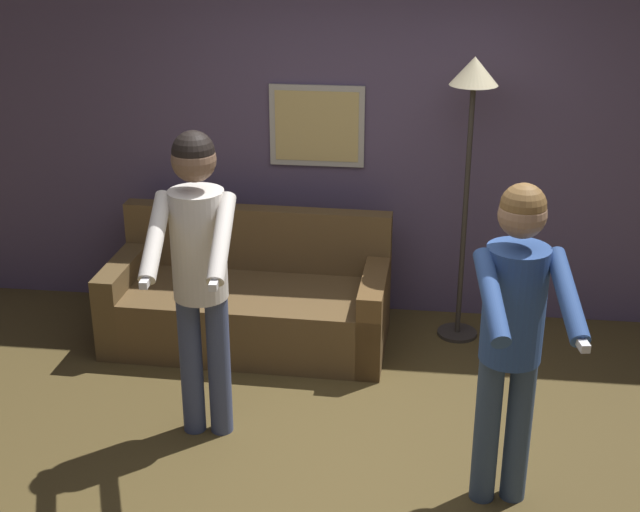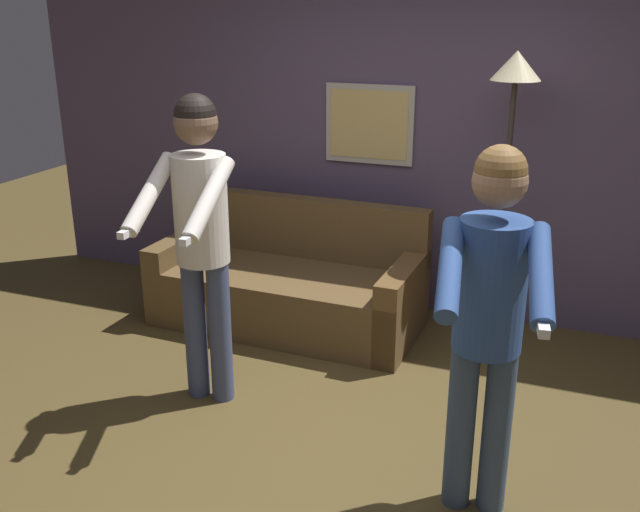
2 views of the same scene
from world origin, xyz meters
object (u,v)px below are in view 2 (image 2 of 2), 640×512
couch (289,287)px  person_standing_left (200,222)px  person_standing_right (490,304)px  torchiere_lamp (513,108)px

couch → person_standing_left: size_ratio=1.07×
person_standing_left → person_standing_right: (1.64, -0.42, -0.06)m
torchiere_lamp → person_standing_left: bearing=-136.2°
couch → person_standing_right: size_ratio=1.12×
person_standing_right → person_standing_left: bearing=165.5°
couch → person_standing_right: bearing=-44.3°
torchiere_lamp → person_standing_left: torchiere_lamp is taller
person_standing_left → torchiere_lamp: bearing=43.8°
person_standing_right → torchiere_lamp: bearing=95.4°
couch → person_standing_right: person_standing_right is taller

